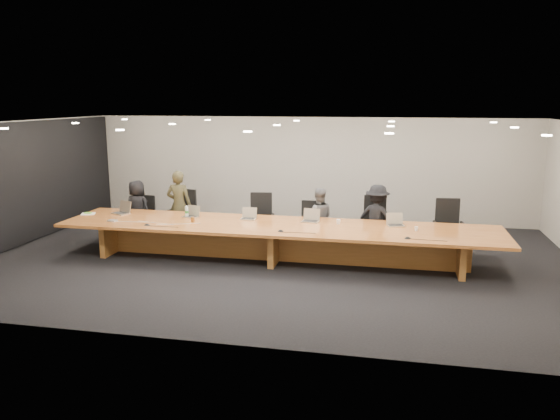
{
  "coord_description": "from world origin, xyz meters",
  "views": [
    {
      "loc": [
        2.28,
        -10.61,
        3.28
      ],
      "look_at": [
        0.0,
        0.3,
        1.0
      ],
      "focal_mm": 35.0,
      "sensor_mm": 36.0,
      "label": 1
    }
  ],
  "objects_px": {
    "chair_mid_right": "(309,223)",
    "laptop_a": "(120,207)",
    "person_c": "(319,218)",
    "mic_right": "(408,238)",
    "conference_table": "(277,236)",
    "laptop_b": "(190,211)",
    "chair_far_right": "(448,227)",
    "person_a": "(137,209)",
    "laptop_e": "(396,220)",
    "av_box": "(112,221)",
    "laptop_d": "(310,215)",
    "person_b": "(179,205)",
    "amber_mug": "(193,219)",
    "paper_cup_far": "(416,229)",
    "mic_left": "(147,224)",
    "laptop_c": "(248,214)",
    "chair_mid_left": "(260,219)",
    "mic_center": "(281,231)",
    "chair_far_left": "(143,216)",
    "chair_left": "(182,214)",
    "chair_right": "(375,222)",
    "water_bottle": "(187,212)",
    "person_d": "(377,218)",
    "paper_cup_near": "(338,222)"
  },
  "relations": [
    {
      "from": "chair_far_left",
      "to": "person_c",
      "type": "xyz_separation_m",
      "value": [
        4.29,
        -0.15,
        0.17
      ]
    },
    {
      "from": "conference_table",
      "to": "mic_left",
      "type": "xyz_separation_m",
      "value": [
        -2.59,
        -0.57,
        0.24
      ]
    },
    {
      "from": "laptop_b",
      "to": "paper_cup_far",
      "type": "bearing_deg",
      "value": 14.66
    },
    {
      "from": "chair_mid_right",
      "to": "laptop_b",
      "type": "relative_size",
      "value": 3.15
    },
    {
      "from": "paper_cup_far",
      "to": "mic_center",
      "type": "xyz_separation_m",
      "value": [
        -2.59,
        -0.58,
        -0.03
      ]
    },
    {
      "from": "chair_far_right",
      "to": "person_a",
      "type": "xyz_separation_m",
      "value": [
        -7.16,
        0.0,
        0.09
      ]
    },
    {
      "from": "person_a",
      "to": "mic_left",
      "type": "relative_size",
      "value": 11.32
    },
    {
      "from": "mic_center",
      "to": "laptop_e",
      "type": "bearing_deg",
      "value": 22.78
    },
    {
      "from": "amber_mug",
      "to": "conference_table",
      "type": "bearing_deg",
      "value": 2.95
    },
    {
      "from": "laptop_e",
      "to": "amber_mug",
      "type": "distance_m",
      "value": 4.19
    },
    {
      "from": "mic_center",
      "to": "chair_far_left",
      "type": "bearing_deg",
      "value": 154.13
    },
    {
      "from": "paper_cup_near",
      "to": "av_box",
      "type": "distance_m",
      "value": 4.74
    },
    {
      "from": "laptop_c",
      "to": "chair_far_right",
      "type": "bearing_deg",
      "value": 10.9
    },
    {
      "from": "laptop_c",
      "to": "paper_cup_far",
      "type": "relative_size",
      "value": 3.89
    },
    {
      "from": "chair_mid_left",
      "to": "laptop_a",
      "type": "relative_size",
      "value": 3.22
    },
    {
      "from": "person_c",
      "to": "mic_right",
      "type": "height_order",
      "value": "person_c"
    },
    {
      "from": "person_d",
      "to": "av_box",
      "type": "relative_size",
      "value": 7.99
    },
    {
      "from": "conference_table",
      "to": "person_b",
      "type": "xyz_separation_m",
      "value": [
        -2.62,
        1.2,
        0.3
      ]
    },
    {
      "from": "amber_mug",
      "to": "mic_right",
      "type": "relative_size",
      "value": 0.8
    },
    {
      "from": "chair_far_right",
      "to": "paper_cup_far",
      "type": "xyz_separation_m",
      "value": [
        -0.71,
        -1.13,
        0.19
      ]
    },
    {
      "from": "laptop_a",
      "to": "person_d",
      "type": "bearing_deg",
      "value": 32.78
    },
    {
      "from": "chair_mid_left",
      "to": "amber_mug",
      "type": "height_order",
      "value": "chair_mid_left"
    },
    {
      "from": "chair_mid_right",
      "to": "laptop_c",
      "type": "height_order",
      "value": "chair_mid_right"
    },
    {
      "from": "chair_left",
      "to": "chair_far_right",
      "type": "bearing_deg",
      "value": 11.55
    },
    {
      "from": "chair_mid_right",
      "to": "laptop_a",
      "type": "bearing_deg",
      "value": -165.51
    },
    {
      "from": "chair_far_right",
      "to": "amber_mug",
      "type": "distance_m",
      "value": 5.43
    },
    {
      "from": "paper_cup_far",
      "to": "conference_table",
      "type": "bearing_deg",
      "value": -178.82
    },
    {
      "from": "chair_mid_right",
      "to": "amber_mug",
      "type": "bearing_deg",
      "value": -146.81
    },
    {
      "from": "person_c",
      "to": "mic_left",
      "type": "bearing_deg",
      "value": 17.96
    },
    {
      "from": "conference_table",
      "to": "person_c",
      "type": "relative_size",
      "value": 6.67
    },
    {
      "from": "chair_far_right",
      "to": "mic_center",
      "type": "height_order",
      "value": "chair_far_right"
    },
    {
      "from": "person_c",
      "to": "paper_cup_near",
      "type": "xyz_separation_m",
      "value": [
        0.53,
        -0.83,
        0.12
      ]
    },
    {
      "from": "person_b",
      "to": "mic_right",
      "type": "bearing_deg",
      "value": 160.36
    },
    {
      "from": "laptop_a",
      "to": "mic_left",
      "type": "xyz_separation_m",
      "value": [
        1.07,
        -0.93,
        -0.13
      ]
    },
    {
      "from": "chair_left",
      "to": "mic_left",
      "type": "distance_m",
      "value": 1.91
    },
    {
      "from": "chair_mid_right",
      "to": "person_d",
      "type": "bearing_deg",
      "value": -3.63
    },
    {
      "from": "person_b",
      "to": "laptop_e",
      "type": "bearing_deg",
      "value": 170.16
    },
    {
      "from": "laptop_a",
      "to": "mic_right",
      "type": "xyz_separation_m",
      "value": [
        6.26,
        -0.94,
        -0.13
      ]
    },
    {
      "from": "chair_far_right",
      "to": "person_a",
      "type": "height_order",
      "value": "person_a"
    },
    {
      "from": "chair_far_left",
      "to": "laptop_e",
      "type": "relative_size",
      "value": 3.0
    },
    {
      "from": "laptop_e",
      "to": "mic_right",
      "type": "distance_m",
      "value": 1.02
    },
    {
      "from": "chair_far_left",
      "to": "chair_mid_left",
      "type": "relative_size",
      "value": 0.84
    },
    {
      "from": "chair_far_left",
      "to": "paper_cup_far",
      "type": "distance_m",
      "value": 6.49
    },
    {
      "from": "av_box",
      "to": "laptop_d",
      "type": "bearing_deg",
      "value": 19.32
    },
    {
      "from": "chair_left",
      "to": "chair_right",
      "type": "bearing_deg",
      "value": 12.88
    },
    {
      "from": "person_c",
      "to": "laptop_b",
      "type": "xyz_separation_m",
      "value": [
        -2.7,
        -0.82,
        0.2
      ]
    },
    {
      "from": "person_b",
      "to": "mic_center",
      "type": "xyz_separation_m",
      "value": [
        2.8,
        -1.73,
        -0.06
      ]
    },
    {
      "from": "person_b",
      "to": "amber_mug",
      "type": "relative_size",
      "value": 16.2
    },
    {
      "from": "laptop_a",
      "to": "chair_far_right",
      "type": "bearing_deg",
      "value": 31.53
    },
    {
      "from": "water_bottle",
      "to": "mic_right",
      "type": "relative_size",
      "value": 1.87
    }
  ]
}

